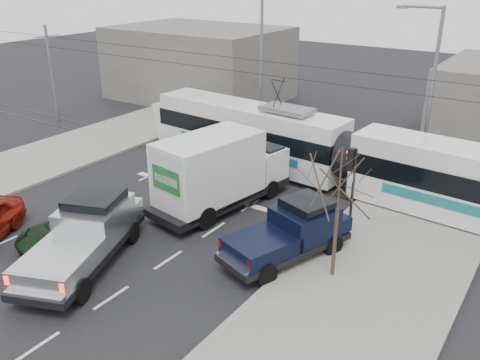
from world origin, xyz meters
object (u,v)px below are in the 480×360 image
Objects in this scene: bare_tree at (340,185)px; street_lamp_near at (429,86)px; street_lamp_far at (259,59)px; green_car at (73,227)px; box_truck at (219,172)px; traffic_signal at (352,170)px; navy_pickup at (293,231)px; silver_pickup at (87,233)px; tram at (350,157)px.

street_lamp_near is (-0.29, 11.50, 1.32)m from bare_tree.
street_lamp_far is 1.92× the size of green_car.
green_car is (-9.89, -15.08, -4.46)m from street_lamp_near.
bare_tree reaches higher than box_truck.
traffic_signal is at bearing -96.41° from street_lamp_near.
box_truck is (-5.92, -1.47, -0.92)m from traffic_signal.
street_lamp_far reaches higher than navy_pickup.
street_lamp_near is (0.84, 7.50, 2.37)m from traffic_signal.
street_lamp_far is at bearing 105.77° from green_car.
navy_pickup is 9.16m from green_car.
silver_pickup is at bearing -10.00° from green_car.
navy_pickup is at bearing 36.82° from green_car.
green_car is (-1.70, 0.63, -0.56)m from silver_pickup.
navy_pickup is at bearing -12.55° from box_truck.
bare_tree is at bearing -10.34° from box_truck.
street_lamp_far is at bearing 79.23° from silver_pickup.
street_lamp_near reaches higher than box_truck.
navy_pickup is at bearing -98.77° from street_lamp_near.
bare_tree is 0.56× the size of street_lamp_far.
street_lamp_near is at bearing 62.38° from box_truck.
green_car is (-8.19, -4.07, -0.48)m from navy_pickup.
bare_tree is 11.24m from green_car.
box_truck is (-7.05, 2.53, -1.98)m from bare_tree.
street_lamp_far is 1.17× the size of box_truck.
street_lamp_far is 1.55× the size of navy_pickup.
traffic_signal is at bearing 50.34° from green_car.
silver_pickup is at bearing -131.81° from traffic_signal.
traffic_signal is 0.14× the size of tram.
tram is 4.35× the size of navy_pickup.
bare_tree reaches higher than green_car.
box_truck is (4.74, -10.97, -3.30)m from street_lamp_far.
bare_tree reaches higher than silver_pickup.
tram reaches higher than green_car.
tram is at bearing 60.96° from box_truck.
bare_tree is 3.36m from navy_pickup.
tram is (-1.65, 3.91, -0.92)m from traffic_signal.
box_truck is 1.32× the size of navy_pickup.
street_lamp_near is 1.92× the size of green_car.
street_lamp_near is 11.67m from street_lamp_far.
street_lamp_far reaches higher than silver_pickup.
navy_pickup is (0.79, -7.42, -0.68)m from tram.
street_lamp_near is 5.47m from tram.
green_car is at bearing -134.54° from navy_pickup.
bare_tree is 0.71× the size of silver_pickup.
street_lamp_far is at bearing 146.02° from navy_pickup.
green_car is at bearing -84.62° from street_lamp_far.
box_truck reaches higher than navy_pickup.
street_lamp_near and street_lamp_far have the same top height.
bare_tree is 1.07× the size of green_car.
street_lamp_near reaches higher than green_car.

